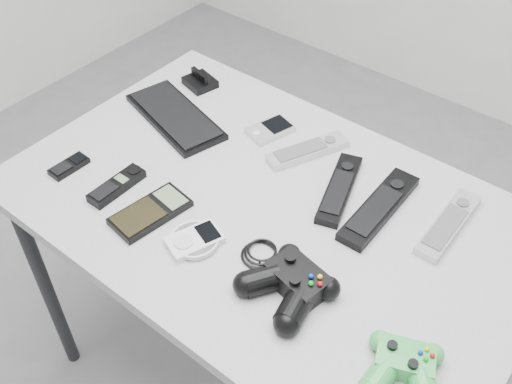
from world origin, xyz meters
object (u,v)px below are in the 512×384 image
Objects in this scene: pda at (270,129)px; remote_black_a at (339,188)px; mp3_player at (194,240)px; desk at (268,225)px; controller_black at (291,282)px; remote_silver_b at (449,224)px; calculator at (150,212)px; remote_black_b at (379,207)px; controller_green at (404,366)px; pda_keyboard at (175,116)px; remote_silver_a at (308,150)px; cordless_handset at (117,185)px; mobile_phone at (69,166)px.

pda is 0.48× the size of remote_black_a.
mp3_player is (-0.15, -0.31, -0.00)m from remote_black_a.
controller_black is (0.17, -0.16, 0.09)m from desk.
remote_black_a is 0.81× the size of controller_black.
remote_silver_b is (0.23, 0.05, -0.00)m from remote_black_a.
remote_black_b is at bearing 47.99° from calculator.
remote_black_b is 2.32× the size of mp3_player.
controller_green is at bearing -61.52° from remote_black_a.
remote_silver_b is at bearing 22.35° from pda_keyboard.
remote_black_a is 0.34m from mp3_player.
controller_black reaches higher than calculator.
remote_silver_a is 0.58m from controller_green.
remote_black_b reaches higher than cordless_handset.
mp3_player is (-0.05, -0.18, 0.08)m from desk.
cordless_handset reaches higher than mp3_player.
remote_black_a is at bearing -179.09° from remote_black_b.
desk is 0.26m from pda.
pda_keyboard and pda have the same top height.
pda is at bearing 126.73° from desk.
remote_black_b is 1.84× the size of cordless_handset.
calculator is 1.53× the size of mp3_player.
remote_silver_a is (-0.03, 0.19, 0.08)m from desk.
controller_black is 0.25m from controller_green.
remote_black_b reaches higher than pda_keyboard.
controller_green is (0.22, -0.31, 0.01)m from remote_black_b.
calculator reaches higher than mobile_phone.
remote_black_b is at bearing 31.91° from cordless_handset.
cordless_handset is (0.08, -0.27, 0.00)m from pda_keyboard.
remote_black_a is at bearing -0.01° from pda.
remote_black_a is at bearing -1.44° from remote_silver_a.
pda is 0.40m from cordless_handset.
remote_silver_a is at bearing 99.25° from desk.
calculator is at bearing -165.76° from controller_black.
desk is 0.21m from remote_silver_a.
mobile_phone is (-0.63, -0.33, -0.00)m from remote_black_b.
cordless_handset reaches higher than pda_keyboard.
pda_keyboard is 1.08× the size of controller_black.
controller_black is at bearing 5.76° from mobile_phone.
remote_silver_a and remote_silver_b have the same top height.
pda is at bearing 69.47° from cordless_handset.
mobile_phone is 0.14m from cordless_handset.
remote_black_b is at bearing 72.20° from mp3_player.
remote_black_a is 1.61× the size of cordless_handset.
calculator is at bearing -39.41° from pda_keyboard.
controller_black is (0.35, 0.02, 0.02)m from calculator.
mp3_player is 0.75× the size of controller_green.
controller_green is at bearing 3.41° from mobile_phone.
remote_black_a is (0.25, -0.07, 0.00)m from pda.
desk is 8.16× the size of cordless_handset.
pda_keyboard is at bearing 165.63° from desk.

